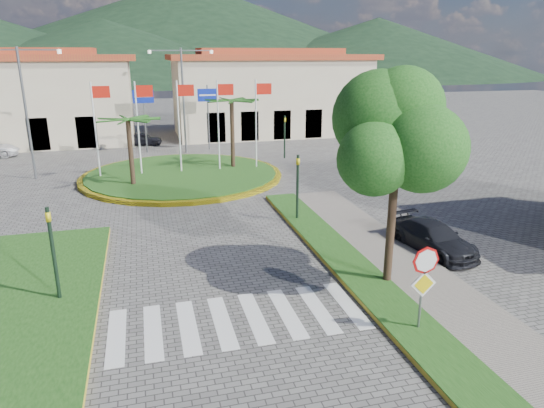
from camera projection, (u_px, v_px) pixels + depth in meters
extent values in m
cube|color=gray|center=(451.00, 325.00, 14.07)|extent=(4.00, 28.00, 0.15)
cube|color=#1A4714|center=(415.00, 330.00, 13.77)|extent=(1.60, 28.00, 0.18)
cube|color=#1A4714|center=(12.00, 313.00, 14.67)|extent=(5.00, 14.00, 0.18)
cube|color=silver|center=(235.00, 320.00, 14.45)|extent=(8.00, 3.00, 0.01)
cylinder|color=yellow|center=(182.00, 175.00, 31.01)|extent=(12.70, 12.70, 0.24)
cylinder|color=#1A4714|center=(182.00, 175.00, 31.01)|extent=(12.00, 12.00, 0.30)
cylinder|color=black|center=(131.00, 155.00, 27.86)|extent=(0.28, 0.28, 4.05)
cylinder|color=black|center=(232.00, 136.00, 32.14)|extent=(0.28, 0.28, 4.68)
cylinder|color=silver|center=(96.00, 133.00, 29.38)|extent=(0.10, 0.10, 6.00)
cube|color=red|center=(101.00, 92.00, 28.80)|extent=(1.00, 0.03, 0.70)
cylinder|color=silver|center=(138.00, 131.00, 30.00)|extent=(0.10, 0.10, 6.00)
cube|color=red|center=(144.00, 91.00, 29.42)|extent=(1.00, 0.03, 0.70)
cylinder|color=silver|center=(179.00, 129.00, 30.62)|extent=(0.10, 0.10, 6.00)
cube|color=red|center=(186.00, 90.00, 30.04)|extent=(1.00, 0.03, 0.70)
cylinder|color=silver|center=(218.00, 128.00, 31.23)|extent=(0.10, 0.10, 6.00)
cube|color=red|center=(226.00, 90.00, 30.65)|extent=(1.00, 0.03, 0.70)
cylinder|color=silver|center=(256.00, 126.00, 31.85)|extent=(0.10, 0.10, 6.00)
cube|color=red|center=(264.00, 89.00, 31.27)|extent=(1.00, 0.03, 0.70)
cylinder|color=slate|center=(421.00, 293.00, 13.45)|extent=(0.07, 0.07, 2.50)
cylinder|color=red|center=(426.00, 261.00, 13.10)|extent=(0.80, 0.03, 0.80)
cube|color=yellow|center=(424.00, 284.00, 13.30)|extent=(0.78, 0.03, 0.78)
cylinder|color=black|center=(391.00, 224.00, 16.08)|extent=(0.28, 0.28, 4.40)
ellipsoid|color=#154612|center=(398.00, 134.00, 15.18)|extent=(3.60, 3.60, 3.20)
cylinder|color=black|center=(54.00, 256.00, 15.00)|extent=(0.12, 0.12, 3.20)
imported|color=yellow|center=(49.00, 226.00, 14.70)|extent=(0.15, 0.18, 0.90)
cylinder|color=black|center=(297.00, 189.00, 22.46)|extent=(0.12, 0.12, 3.20)
imported|color=yellow|center=(298.00, 168.00, 22.17)|extent=(0.15, 0.18, 0.90)
cylinder|color=black|center=(285.00, 137.00, 36.24)|extent=(0.12, 0.12, 3.20)
imported|color=yellow|center=(285.00, 124.00, 35.94)|extent=(0.18, 0.15, 0.90)
cylinder|color=slate|center=(145.00, 120.00, 38.08)|extent=(0.12, 0.12, 5.20)
cube|color=#0F23A4|center=(143.00, 96.00, 37.49)|extent=(1.60, 0.05, 1.00)
cylinder|color=slate|center=(208.00, 118.00, 39.31)|extent=(0.12, 0.12, 5.20)
cube|color=#0F23A4|center=(208.00, 95.00, 38.72)|extent=(1.60, 0.05, 1.00)
cylinder|color=slate|center=(184.00, 102.00, 37.48)|extent=(0.16, 0.16, 8.00)
cube|color=slate|center=(165.00, 50.00, 36.05)|extent=(2.40, 0.08, 0.08)
cube|color=slate|center=(197.00, 50.00, 36.65)|extent=(2.40, 0.08, 0.08)
cylinder|color=slate|center=(27.00, 115.00, 29.48)|extent=(0.16, 0.16, 8.00)
cube|color=slate|center=(39.00, 50.00, 28.64)|extent=(2.40, 0.08, 0.08)
cube|color=beige|center=(270.00, 97.00, 47.23)|extent=(18.00, 9.00, 7.00)
cube|color=#AB4A21|center=(270.00, 57.00, 46.11)|extent=(19.08, 9.54, 0.50)
cube|color=#AB4A21|center=(270.00, 52.00, 45.96)|extent=(13.50, 4.95, 0.60)
cone|color=black|center=(189.00, 29.00, 157.53)|extent=(180.00, 180.00, 30.00)
cone|color=black|center=(377.00, 48.00, 149.84)|extent=(120.00, 120.00, 18.00)
cone|color=black|center=(105.00, 51.00, 125.78)|extent=(110.00, 110.00, 16.00)
imported|color=black|center=(143.00, 139.00, 41.66)|extent=(3.41, 1.84, 1.10)
imported|color=black|center=(270.00, 133.00, 44.70)|extent=(3.28, 1.15, 1.08)
imported|color=black|center=(433.00, 238.00, 19.29)|extent=(2.29, 4.29, 1.18)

